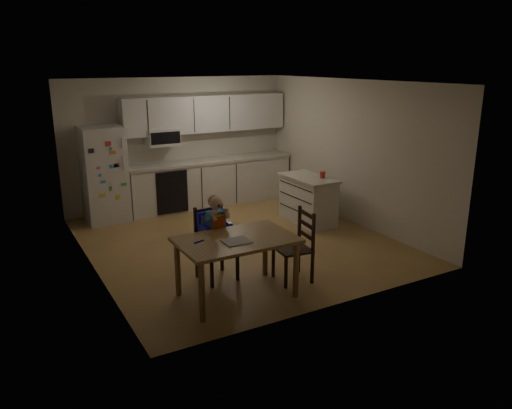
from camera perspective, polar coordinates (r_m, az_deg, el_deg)
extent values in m
cube|color=olive|center=(8.05, -2.11, -4.25)|extent=(4.50, 5.00, 0.01)
cube|color=beige|center=(9.96, -8.86, 7.01)|extent=(4.50, 0.02, 2.50)
cube|color=beige|center=(6.99, -18.84, 2.48)|extent=(0.02, 5.00, 2.50)
cube|color=beige|center=(8.94, 10.79, 5.88)|extent=(0.02, 5.00, 2.50)
cube|color=white|center=(7.55, -2.31, 13.87)|extent=(4.50, 5.00, 0.01)
cube|color=silver|center=(9.27, -16.97, 3.30)|extent=(0.72, 0.70, 1.70)
cube|color=silver|center=(10.04, -5.22, 2.44)|extent=(3.34, 0.60, 0.86)
cube|color=beige|center=(9.94, -5.26, 5.00)|extent=(3.37, 0.62, 0.05)
cube|color=black|center=(9.43, -9.54, 1.37)|extent=(0.60, 0.02, 0.80)
cube|color=silver|center=(9.93, -5.74, 10.29)|extent=(3.34, 0.34, 0.70)
cube|color=silver|center=(9.62, -10.66, 7.63)|extent=(0.60, 0.38, 0.33)
cube|color=silver|center=(8.91, 5.96, 0.41)|extent=(0.54, 1.08, 0.79)
cube|color=beige|center=(8.81, 6.04, 3.02)|extent=(0.59, 1.13, 0.04)
cylinder|color=red|center=(8.74, 7.61, 3.39)|extent=(0.09, 0.09, 0.11)
cube|color=brown|center=(5.99, -2.27, -4.08)|extent=(1.40, 0.90, 0.04)
cylinder|color=brown|center=(5.58, -6.21, -9.90)|extent=(0.07, 0.07, 0.71)
cylinder|color=brown|center=(6.21, -8.95, -7.22)|extent=(0.07, 0.07, 0.71)
cylinder|color=brown|center=(6.12, 4.59, -7.42)|extent=(0.07, 0.07, 0.71)
cylinder|color=brown|center=(6.70, 1.06, -5.24)|extent=(0.07, 0.07, 0.71)
cube|color=#B6B6BB|center=(5.87, -2.26, -4.21)|extent=(0.31, 0.27, 0.01)
cylinder|color=#1B1AD2|center=(5.89, -6.63, -4.25)|extent=(0.12, 0.06, 0.02)
cube|color=black|center=(6.57, -4.52, -4.89)|extent=(0.47, 0.47, 0.03)
cube|color=black|center=(6.41, -5.08, -7.69)|extent=(0.04, 0.04, 0.43)
cube|color=black|center=(6.72, -6.78, -6.57)|extent=(0.04, 0.04, 0.43)
cube|color=black|center=(6.59, -2.13, -6.92)|extent=(0.04, 0.04, 0.43)
cube|color=black|center=(6.90, -3.92, -5.88)|extent=(0.04, 0.04, 0.43)
cube|color=black|center=(6.63, -5.44, -2.20)|extent=(0.43, 0.08, 0.51)
cube|color=#1B1AD2|center=(6.54, -4.53, -4.35)|extent=(0.42, 0.39, 0.10)
cube|color=#1B1AD2|center=(6.59, -5.22, -2.15)|extent=(0.39, 0.10, 0.35)
cube|color=#525EC9|center=(6.51, -4.45, -3.91)|extent=(0.33, 0.29, 0.02)
cube|color=teal|center=(6.45, -4.64, -1.89)|extent=(0.24, 0.17, 0.27)
cube|color=red|center=(6.40, -4.33, -2.13)|extent=(0.20, 0.03, 0.21)
sphere|color=beige|center=(6.37, -4.64, 0.24)|extent=(0.19, 0.19, 0.17)
ellipsoid|color=olive|center=(6.37, -4.65, 0.40)|extent=(0.19, 0.18, 0.14)
cube|color=black|center=(6.53, 4.23, -5.11)|extent=(0.46, 0.46, 0.03)
cube|color=black|center=(6.70, 1.99, -6.60)|extent=(0.04, 0.04, 0.42)
cube|color=black|center=(6.86, 4.89, -6.10)|extent=(0.04, 0.04, 0.42)
cube|color=black|center=(6.38, 3.43, -7.80)|extent=(0.04, 0.04, 0.42)
cube|color=black|center=(6.55, 6.44, -7.24)|extent=(0.04, 0.04, 0.42)
cube|color=black|center=(6.53, 5.77, -2.69)|extent=(0.08, 0.42, 0.50)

